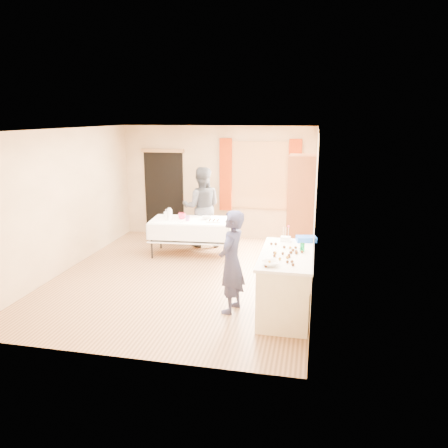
% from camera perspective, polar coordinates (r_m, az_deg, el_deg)
% --- Properties ---
extents(floor, '(4.50, 5.50, 0.02)m').
position_cam_1_polar(floor, '(7.96, -5.26, -6.91)').
color(floor, '#9E7047').
rests_on(floor, ground).
extents(ceiling, '(4.50, 5.50, 0.02)m').
position_cam_1_polar(ceiling, '(7.44, -5.72, 12.30)').
color(ceiling, white).
rests_on(ceiling, floor).
extents(wall_back, '(4.50, 0.02, 2.60)m').
position_cam_1_polar(wall_back, '(10.22, -0.89, 5.44)').
color(wall_back, tan).
rests_on(wall_back, floor).
extents(wall_front, '(4.50, 0.02, 2.60)m').
position_cam_1_polar(wall_front, '(5.11, -14.68, -3.83)').
color(wall_front, tan).
rests_on(wall_front, floor).
extents(wall_left, '(0.02, 5.50, 2.60)m').
position_cam_1_polar(wall_left, '(8.53, -20.16, 2.86)').
color(wall_left, tan).
rests_on(wall_left, floor).
extents(wall_right, '(0.02, 5.50, 2.60)m').
position_cam_1_polar(wall_right, '(7.26, 11.83, 1.59)').
color(wall_right, tan).
rests_on(wall_right, floor).
extents(window_frame, '(1.32, 0.06, 1.52)m').
position_cam_1_polar(window_frame, '(9.98, 4.69, 6.35)').
color(window_frame, olive).
rests_on(window_frame, wall_back).
extents(window_pane, '(1.20, 0.02, 1.40)m').
position_cam_1_polar(window_pane, '(9.96, 4.68, 6.34)').
color(window_pane, white).
rests_on(window_pane, wall_back).
extents(curtain_left, '(0.28, 0.06, 1.65)m').
position_cam_1_polar(curtain_left, '(10.06, 0.22, 6.45)').
color(curtain_left, '#892606').
rests_on(curtain_left, wall_back).
extents(curtain_right, '(0.28, 0.06, 1.65)m').
position_cam_1_polar(curtain_right, '(9.86, 9.18, 6.13)').
color(curtain_right, '#892606').
rests_on(curtain_right, wall_back).
extents(doorway, '(0.95, 0.04, 2.00)m').
position_cam_1_polar(doorway, '(10.60, -7.81, 3.98)').
color(doorway, black).
rests_on(doorway, floor).
extents(door_lintel, '(1.05, 0.06, 0.08)m').
position_cam_1_polar(door_lintel, '(10.44, -8.06, 9.47)').
color(door_lintel, olive).
rests_on(door_lintel, wall_back).
extents(cabinet, '(0.50, 0.60, 2.11)m').
position_cam_1_polar(cabinet, '(8.49, 9.98, 1.77)').
color(cabinet, brown).
rests_on(cabinet, floor).
extents(counter, '(0.75, 1.59, 0.91)m').
position_cam_1_polar(counter, '(6.46, 8.09, -7.66)').
color(counter, beige).
rests_on(counter, floor).
extents(party_table, '(1.74, 0.99, 0.75)m').
position_cam_1_polar(party_table, '(9.03, -4.25, -1.30)').
color(party_table, black).
rests_on(party_table, floor).
extents(chair, '(0.42, 0.42, 0.99)m').
position_cam_1_polar(chair, '(9.97, -2.67, -0.69)').
color(chair, black).
rests_on(chair, floor).
extents(girl, '(0.71, 0.60, 1.53)m').
position_cam_1_polar(girl, '(6.34, 0.99, -4.97)').
color(girl, '#212243').
rests_on(girl, floor).
extents(woman, '(1.14, 1.04, 1.75)m').
position_cam_1_polar(woman, '(9.55, -2.93, 2.22)').
color(woman, black).
rests_on(woman, floor).
extents(soda_can, '(0.08, 0.08, 0.12)m').
position_cam_1_polar(soda_can, '(6.41, 10.20, -3.01)').
color(soda_can, '#098E3F').
rests_on(soda_can, counter).
extents(mixing_bowl, '(0.35, 0.35, 0.06)m').
position_cam_1_polar(mixing_bowl, '(5.77, 6.05, -5.16)').
color(mixing_bowl, white).
rests_on(mixing_bowl, counter).
extents(foam_block, '(0.16, 0.11, 0.08)m').
position_cam_1_polar(foam_block, '(6.87, 8.04, -1.96)').
color(foam_block, white).
rests_on(foam_block, counter).
extents(blue_basket, '(0.33, 0.26, 0.08)m').
position_cam_1_polar(blue_basket, '(6.93, 10.68, -1.93)').
color(blue_basket, blue).
rests_on(blue_basket, counter).
extents(pitcher, '(0.13, 0.13, 0.22)m').
position_cam_1_polar(pitcher, '(8.95, -7.12, 1.23)').
color(pitcher, silver).
rests_on(pitcher, party_table).
extents(cup_red, '(0.17, 0.17, 0.12)m').
position_cam_1_polar(cup_red, '(9.01, -5.51, 1.03)').
color(cup_red, '#D8264C').
rests_on(cup_red, party_table).
extents(cup_rainbow, '(0.19, 0.19, 0.10)m').
position_cam_1_polar(cup_rainbow, '(8.84, -4.78, 0.73)').
color(cup_rainbow, red).
rests_on(cup_rainbow, party_table).
extents(small_bowl, '(0.23, 0.23, 0.06)m').
position_cam_1_polar(small_bowl, '(8.98, -2.28, 0.84)').
color(small_bowl, white).
rests_on(small_bowl, party_table).
extents(pastry_tray, '(0.30, 0.23, 0.02)m').
position_cam_1_polar(pastry_tray, '(8.76, -1.31, 0.38)').
color(pastry_tray, white).
rests_on(pastry_tray, party_table).
extents(bottle, '(0.09, 0.09, 0.16)m').
position_cam_1_polar(bottle, '(9.24, -7.61, 1.42)').
color(bottle, white).
rests_on(bottle, party_table).
extents(cake_balls, '(0.51, 1.07, 0.04)m').
position_cam_1_polar(cake_balls, '(6.22, 8.15, -3.84)').
color(cake_balls, '#3F2314').
rests_on(cake_balls, counter).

